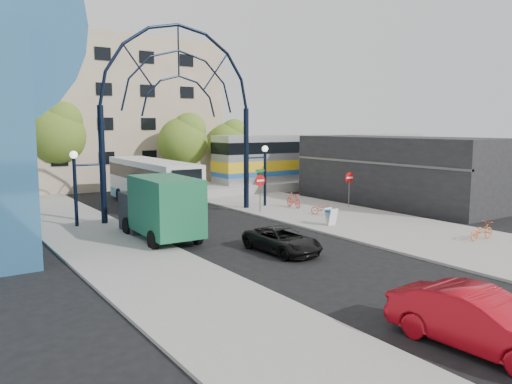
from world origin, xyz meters
TOP-DOWN VIEW (x-y plane):
  - ground at (0.00, 0.00)m, footprint 120.00×120.00m
  - sidewalk_east at (8.00, 4.00)m, footprint 8.00×56.00m
  - plaza_west at (-6.50, 6.00)m, footprint 5.00×50.00m
  - gateway_arch at (0.00, 14.00)m, footprint 13.64×0.44m
  - stop_sign at (4.80, 12.00)m, footprint 0.80×0.07m
  - do_not_enter_sign at (11.00, 10.00)m, footprint 0.76×0.07m
  - street_name_sign at (5.20, 12.60)m, footprint 0.70×0.70m
  - sandwich_board at (5.60, 5.98)m, footprint 0.55×0.61m
  - commercial_block_east at (16.00, 10.00)m, footprint 6.00×16.00m
  - apartment_block at (2.00, 34.97)m, footprint 20.00×12.10m
  - train_platform at (20.00, 22.00)m, footprint 32.00×5.00m
  - train_car at (20.00, 22.00)m, footprint 25.10×3.05m
  - tree_north_a at (6.12, 25.93)m, footprint 4.48×4.48m
  - tree_north_b at (-3.88, 29.93)m, footprint 5.12×5.12m
  - tree_north_c at (12.12, 27.93)m, footprint 4.16×4.16m
  - city_bus at (0.09, 18.97)m, footprint 3.19×12.27m
  - green_truck at (-3.81, 8.65)m, footprint 2.74×6.60m
  - black_suv at (-0.25, 2.93)m, footprint 2.10×4.27m
  - red_sedan at (-2.13, -8.04)m, footprint 2.01×4.93m
  - bike_near_a at (7.42, 8.75)m, footprint 1.22×1.57m
  - bike_near_b at (7.75, 12.13)m, footprint 0.65×1.77m
  - bike_far_a at (9.31, -1.05)m, footprint 1.76×0.67m

SIDE VIEW (x-z plane):
  - ground at x=0.00m, z-range 0.00..0.00m
  - sidewalk_east at x=8.00m, z-range 0.00..0.12m
  - plaza_west at x=-6.50m, z-range 0.00..0.12m
  - train_platform at x=20.00m, z-range 0.00..0.80m
  - bike_near_a at x=7.42m, z-range 0.12..0.91m
  - bike_far_a at x=9.31m, z-range 0.12..1.03m
  - black_suv at x=-0.25m, z-range 0.00..1.16m
  - bike_near_b at x=7.75m, z-range 0.12..1.16m
  - sandwich_board at x=5.60m, z-range 0.25..1.24m
  - red_sedan at x=-2.13m, z-range 0.00..1.59m
  - green_truck at x=-3.81m, z-range 0.00..3.28m
  - city_bus at x=0.09m, z-range 0.08..3.42m
  - do_not_enter_sign at x=11.00m, z-range 0.74..3.22m
  - stop_sign at x=4.80m, z-range 0.74..3.24m
  - street_name_sign at x=5.20m, z-range 0.73..3.53m
  - commercial_block_east at x=16.00m, z-range 0.00..5.00m
  - train_car at x=20.00m, z-range 0.80..5.00m
  - tree_north_c at x=12.12m, z-range 1.03..7.53m
  - tree_north_a at x=6.12m, z-range 1.11..8.11m
  - tree_north_b at x=-3.88m, z-range 1.27..9.27m
  - apartment_block at x=2.00m, z-range 0.00..14.00m
  - gateway_arch at x=0.00m, z-range 2.51..14.61m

